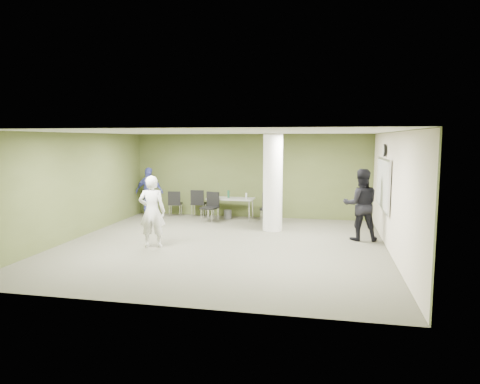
% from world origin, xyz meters
% --- Properties ---
extents(floor, '(8.00, 8.00, 0.00)m').
position_xyz_m(floor, '(0.00, 0.00, 0.00)').
color(floor, '#4D4D3D').
rests_on(floor, ground).
extents(ceiling, '(8.00, 8.00, 0.00)m').
position_xyz_m(ceiling, '(0.00, 0.00, 2.80)').
color(ceiling, white).
rests_on(ceiling, wall_back).
extents(wall_back, '(8.00, 2.80, 0.02)m').
position_xyz_m(wall_back, '(0.00, 4.00, 1.40)').
color(wall_back, '#485226').
rests_on(wall_back, floor).
extents(wall_left, '(0.02, 8.00, 2.80)m').
position_xyz_m(wall_left, '(-4.00, 0.00, 1.40)').
color(wall_left, '#485226').
rests_on(wall_left, floor).
extents(wall_right_cream, '(0.02, 8.00, 2.80)m').
position_xyz_m(wall_right_cream, '(4.00, 0.00, 1.40)').
color(wall_right_cream, beige).
rests_on(wall_right_cream, floor).
extents(column, '(0.56, 0.56, 2.80)m').
position_xyz_m(column, '(1.00, 2.00, 1.40)').
color(column, silver).
rests_on(column, floor).
extents(whiteboard, '(0.05, 2.30, 1.30)m').
position_xyz_m(whiteboard, '(3.92, 1.20, 1.50)').
color(whiteboard, silver).
rests_on(whiteboard, wall_right_cream).
extents(wall_clock, '(0.06, 0.32, 0.32)m').
position_xyz_m(wall_clock, '(3.92, 1.20, 2.35)').
color(wall_clock, black).
rests_on(wall_clock, wall_right_cream).
extents(folding_table, '(1.53, 0.72, 0.97)m').
position_xyz_m(folding_table, '(-0.54, 3.35, 0.67)').
color(folding_table, gray).
rests_on(folding_table, floor).
extents(wastebasket, '(0.26, 0.26, 0.30)m').
position_xyz_m(wastebasket, '(-0.68, 3.48, 0.15)').
color(wastebasket, '#4C4C4C').
rests_on(wastebasket, floor).
extents(chair_back_left, '(0.51, 0.51, 0.88)m').
position_xyz_m(chair_back_left, '(-2.53, 3.52, 0.51)').
color(chair_back_left, black).
rests_on(chair_back_left, floor).
extents(chair_back_right, '(0.50, 0.50, 0.94)m').
position_xyz_m(chair_back_right, '(-1.73, 3.56, 0.55)').
color(chair_back_right, black).
rests_on(chair_back_right, floor).
extents(chair_table_left, '(0.58, 0.58, 0.95)m').
position_xyz_m(chair_table_left, '(-1.09, 2.88, 0.56)').
color(chair_table_left, black).
rests_on(chair_table_left, floor).
extents(chair_table_right, '(0.49, 0.49, 0.95)m').
position_xyz_m(chair_table_right, '(0.75, 3.06, 0.55)').
color(chair_table_right, black).
rests_on(chair_table_right, floor).
extents(woman_white, '(0.71, 0.53, 1.76)m').
position_xyz_m(woman_white, '(-1.63, -0.52, 0.88)').
color(woman_white, silver).
rests_on(woman_white, floor).
extents(man_black, '(0.97, 0.78, 1.87)m').
position_xyz_m(man_black, '(3.40, 1.24, 0.94)').
color(man_black, black).
rests_on(man_black, floor).
extents(man_blue, '(0.99, 0.42, 1.68)m').
position_xyz_m(man_blue, '(-3.40, 3.40, 0.84)').
color(man_blue, '#464DAF').
rests_on(man_blue, floor).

